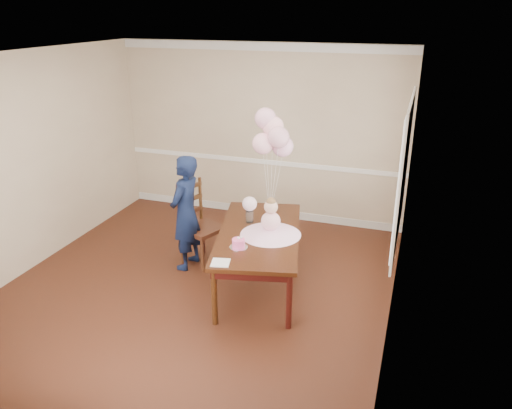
% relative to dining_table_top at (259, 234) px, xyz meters
% --- Properties ---
extents(floor, '(4.50, 5.00, 0.00)m').
position_rel_dining_table_top_xyz_m(floor, '(-0.68, -0.38, -0.68)').
color(floor, black).
rests_on(floor, ground).
extents(ceiling, '(4.50, 5.00, 0.02)m').
position_rel_dining_table_top_xyz_m(ceiling, '(-0.68, -0.38, 2.02)').
color(ceiling, white).
rests_on(ceiling, wall_back).
extents(wall_back, '(4.50, 0.02, 2.70)m').
position_rel_dining_table_top_xyz_m(wall_back, '(-0.68, 2.12, 0.67)').
color(wall_back, tan).
rests_on(wall_back, floor).
extents(wall_front, '(4.50, 0.02, 2.70)m').
position_rel_dining_table_top_xyz_m(wall_front, '(-0.68, -2.88, 0.67)').
color(wall_front, tan).
rests_on(wall_front, floor).
extents(wall_left, '(0.02, 5.00, 2.70)m').
position_rel_dining_table_top_xyz_m(wall_left, '(-2.93, -0.38, 0.67)').
color(wall_left, tan).
rests_on(wall_left, floor).
extents(wall_right, '(0.02, 5.00, 2.70)m').
position_rel_dining_table_top_xyz_m(wall_right, '(1.57, -0.38, 0.67)').
color(wall_right, tan).
rests_on(wall_right, floor).
extents(chair_rail_trim, '(4.50, 0.02, 0.07)m').
position_rel_dining_table_top_xyz_m(chair_rail_trim, '(-0.68, 2.11, 0.22)').
color(chair_rail_trim, white).
rests_on(chair_rail_trim, wall_back).
extents(crown_molding, '(4.50, 0.02, 0.12)m').
position_rel_dining_table_top_xyz_m(crown_molding, '(-0.68, 2.11, 1.95)').
color(crown_molding, silver).
rests_on(crown_molding, wall_back).
extents(baseboard_trim, '(4.50, 0.02, 0.12)m').
position_rel_dining_table_top_xyz_m(baseboard_trim, '(-0.68, 2.11, -0.62)').
color(baseboard_trim, silver).
rests_on(baseboard_trim, floor).
extents(window_frame, '(0.02, 1.66, 1.56)m').
position_rel_dining_table_top_xyz_m(window_frame, '(1.55, 0.12, 0.87)').
color(window_frame, silver).
rests_on(window_frame, wall_right).
extents(window_blinds, '(0.01, 1.50, 1.40)m').
position_rel_dining_table_top_xyz_m(window_blinds, '(1.53, 0.12, 0.87)').
color(window_blinds, silver).
rests_on(window_blinds, wall_right).
extents(dining_table_top, '(1.34, 2.03, 0.05)m').
position_rel_dining_table_top_xyz_m(dining_table_top, '(0.00, 0.00, 0.00)').
color(dining_table_top, black).
rests_on(dining_table_top, table_leg_fl).
extents(table_apron, '(1.22, 1.92, 0.09)m').
position_rel_dining_table_top_xyz_m(table_apron, '(-0.00, -0.00, -0.07)').
color(table_apron, black).
rests_on(table_apron, table_leg_fl).
extents(table_leg_fl, '(0.08, 0.08, 0.65)m').
position_rel_dining_table_top_xyz_m(table_leg_fl, '(-0.19, -0.93, -0.35)').
color(table_leg_fl, black).
rests_on(table_leg_fl, floor).
extents(table_leg_fr, '(0.08, 0.08, 0.65)m').
position_rel_dining_table_top_xyz_m(table_leg_fr, '(0.58, -0.75, -0.35)').
color(table_leg_fr, black).
rests_on(table_leg_fr, floor).
extents(table_leg_bl, '(0.08, 0.08, 0.65)m').
position_rel_dining_table_top_xyz_m(table_leg_bl, '(-0.58, 0.75, -0.35)').
color(table_leg_bl, black).
rests_on(table_leg_bl, floor).
extents(table_leg_br, '(0.08, 0.08, 0.65)m').
position_rel_dining_table_top_xyz_m(table_leg_br, '(0.19, 0.93, -0.35)').
color(table_leg_br, black).
rests_on(table_leg_br, floor).
extents(baby_skirt, '(0.85, 0.85, 0.09)m').
position_rel_dining_table_top_xyz_m(baby_skirt, '(0.15, -0.01, 0.07)').
color(baby_skirt, '#FFBBE7').
rests_on(baby_skirt, dining_table_top).
extents(baby_torso, '(0.22, 0.22, 0.22)m').
position_rel_dining_table_top_xyz_m(baby_torso, '(0.15, -0.01, 0.19)').
color(baby_torso, '#FFA1D9').
rests_on(baby_torso, baby_skirt).
extents(baby_head, '(0.16, 0.16, 0.16)m').
position_rel_dining_table_top_xyz_m(baby_head, '(0.15, -0.01, 0.37)').
color(baby_head, beige).
rests_on(baby_head, baby_torso).
extents(baby_hair, '(0.11, 0.11, 0.11)m').
position_rel_dining_table_top_xyz_m(baby_hair, '(0.15, -0.01, 0.43)').
color(baby_hair, brown).
rests_on(baby_hair, baby_head).
extents(cake_platter, '(0.25, 0.25, 0.01)m').
position_rel_dining_table_top_xyz_m(cake_platter, '(-0.09, -0.45, 0.03)').
color(cake_platter, white).
rests_on(cake_platter, dining_table_top).
extents(birthday_cake, '(0.17, 0.17, 0.09)m').
position_rel_dining_table_top_xyz_m(birthday_cake, '(-0.09, -0.45, 0.08)').
color(birthday_cake, '#FC4F9E').
rests_on(birthday_cake, cake_platter).
extents(cake_flower_a, '(0.03, 0.03, 0.03)m').
position_rel_dining_table_top_xyz_m(cake_flower_a, '(-0.09, -0.45, 0.14)').
color(cake_flower_a, white).
rests_on(cake_flower_a, birthday_cake).
extents(cake_flower_b, '(0.03, 0.03, 0.03)m').
position_rel_dining_table_top_xyz_m(cake_flower_b, '(-0.06, -0.43, 0.14)').
color(cake_flower_b, silver).
rests_on(cake_flower_b, birthday_cake).
extents(rose_vase_near, '(0.11, 0.11, 0.15)m').
position_rel_dining_table_top_xyz_m(rose_vase_near, '(-0.20, 0.24, 0.10)').
color(rose_vase_near, silver).
rests_on(rose_vase_near, dining_table_top).
extents(roses_near, '(0.18, 0.18, 0.18)m').
position_rel_dining_table_top_xyz_m(roses_near, '(-0.20, 0.24, 0.27)').
color(roses_near, silver).
rests_on(roses_near, rose_vase_near).
extents(napkin, '(0.22, 0.22, 0.01)m').
position_rel_dining_table_top_xyz_m(napkin, '(-0.14, -0.85, 0.03)').
color(napkin, white).
rests_on(napkin, dining_table_top).
extents(balloon_weight, '(0.04, 0.04, 0.02)m').
position_rel_dining_table_top_xyz_m(balloon_weight, '(-0.03, 0.52, 0.03)').
color(balloon_weight, silver).
rests_on(balloon_weight, dining_table_top).
extents(balloon_a, '(0.26, 0.26, 0.26)m').
position_rel_dining_table_top_xyz_m(balloon_a, '(-0.12, 0.50, 0.96)').
color(balloon_a, '#FFB4C8').
rests_on(balloon_a, balloon_ribbon_a).
extents(balloon_b, '(0.26, 0.26, 0.26)m').
position_rel_dining_table_top_xyz_m(balloon_b, '(0.08, 0.50, 1.05)').
color(balloon_b, '#DF9EB6').
rests_on(balloon_b, balloon_ribbon_b).
extents(balloon_c, '(0.26, 0.26, 0.26)m').
position_rel_dining_table_top_xyz_m(balloon_c, '(-0.03, 0.62, 1.14)').
color(balloon_c, '#FFB4C3').
rests_on(balloon_c, balloon_ribbon_c).
extents(balloon_d, '(0.26, 0.26, 0.26)m').
position_rel_dining_table_top_xyz_m(balloon_d, '(-0.12, 0.61, 1.24)').
color(balloon_d, '#E5A2BF').
rests_on(balloon_d, balloon_ribbon_d).
extents(balloon_e, '(0.26, 0.26, 0.26)m').
position_rel_dining_table_top_xyz_m(balloon_e, '(0.09, 0.63, 0.91)').
color(balloon_e, '#ECA7CA').
rests_on(balloon_e, balloon_ribbon_e).
extents(balloon_ribbon_a, '(0.08, 0.02, 0.78)m').
position_rel_dining_table_top_xyz_m(balloon_ribbon_a, '(-0.07, 0.51, 0.43)').
color(balloon_ribbon_a, white).
rests_on(balloon_ribbon_a, balloon_weight).
extents(balloon_ribbon_b, '(0.10, 0.03, 0.87)m').
position_rel_dining_table_top_xyz_m(balloon_ribbon_b, '(0.02, 0.51, 0.47)').
color(balloon_ribbon_b, white).
rests_on(balloon_ribbon_b, balloon_weight).
extents(balloon_ribbon_c, '(0.01, 0.09, 0.97)m').
position_rel_dining_table_top_xyz_m(balloon_ribbon_c, '(-0.03, 0.57, 0.52)').
color(balloon_ribbon_c, white).
rests_on(balloon_ribbon_c, balloon_weight).
extents(balloon_ribbon_d, '(0.10, 0.08, 1.06)m').
position_rel_dining_table_top_xyz_m(balloon_ribbon_d, '(-0.08, 0.57, 0.57)').
color(balloon_ribbon_d, silver).
rests_on(balloon_ribbon_d, balloon_weight).
extents(balloon_ribbon_e, '(0.11, 0.10, 0.72)m').
position_rel_dining_table_top_xyz_m(balloon_ribbon_e, '(0.03, 0.57, 0.40)').
color(balloon_ribbon_e, white).
rests_on(balloon_ribbon_e, balloon_weight).
extents(dining_chair_seat, '(0.61, 0.61, 0.05)m').
position_rel_dining_table_top_xyz_m(dining_chair_seat, '(-0.89, 0.32, -0.20)').
color(dining_chair_seat, '#36190E').
rests_on(dining_chair_seat, chair_leg_fl).
extents(chair_leg_fl, '(0.06, 0.06, 0.46)m').
position_rel_dining_table_top_xyz_m(chair_leg_fl, '(-1.14, 0.22, -0.45)').
color(chair_leg_fl, '#3D2010').
rests_on(chair_leg_fl, floor).
extents(chair_leg_fr, '(0.06, 0.06, 0.46)m').
position_rel_dining_table_top_xyz_m(chair_leg_fr, '(-0.78, 0.07, -0.45)').
color(chair_leg_fr, '#3D1E10').
rests_on(chair_leg_fr, floor).
extents(chair_leg_bl, '(0.06, 0.06, 0.46)m').
position_rel_dining_table_top_xyz_m(chair_leg_bl, '(-1.00, 0.57, -0.45)').
color(chair_leg_bl, '#38150F').
rests_on(chair_leg_bl, floor).
extents(chair_leg_br, '(0.06, 0.06, 0.46)m').
position_rel_dining_table_top_xyz_m(chair_leg_br, '(-0.64, 0.43, -0.45)').
color(chair_leg_br, '#3B1510').
rests_on(chair_leg_br, floor).
extents(chair_back_post_l, '(0.06, 0.06, 0.60)m').
position_rel_dining_table_top_xyz_m(chair_back_post_l, '(-1.16, 0.22, 0.11)').
color(chair_back_post_l, '#3E1711').
rests_on(chair_back_post_l, dining_chair_seat).
extents(chair_back_post_r, '(0.06, 0.06, 0.60)m').
position_rel_dining_table_top_xyz_m(chair_back_post_r, '(-1.01, 0.58, 0.11)').
color(chair_back_post_r, '#3E2410').
rests_on(chair_back_post_r, dining_chair_seat).
extents(chair_slat_low, '(0.19, 0.41, 0.05)m').
position_rel_dining_table_top_xyz_m(chair_slat_low, '(-1.09, 0.40, -0.02)').
color(chair_slat_low, '#34180E').
rests_on(chair_slat_low, dining_chair_seat).
extents(chair_slat_mid, '(0.19, 0.41, 0.05)m').
position_rel_dining_table_top_xyz_m(chair_slat_mid, '(-1.09, 0.40, 0.15)').
color(chair_slat_mid, '#39200F').
rests_on(chair_slat_mid, dining_chair_seat).
extents(chair_slat_top, '(0.19, 0.41, 0.05)m').
position_rel_dining_table_top_xyz_m(chair_slat_top, '(-1.09, 0.40, 0.32)').
color(chair_slat_top, '#321C0D').
rests_on(chair_slat_top, dining_chair_seat).
extents(woman, '(0.40, 0.57, 1.49)m').
position_rel_dining_table_top_xyz_m(woman, '(-1.03, 0.16, 0.07)').
color(woman, '#0E1732').
rests_on(woman, floor).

